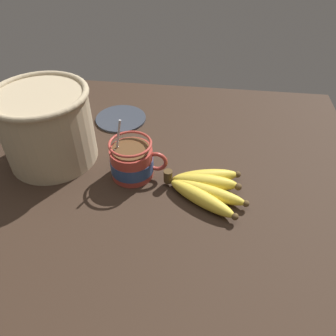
% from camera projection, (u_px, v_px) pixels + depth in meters
% --- Properties ---
extents(table, '(0.98, 0.98, 0.04)m').
position_uv_depth(table, '(158.00, 189.00, 0.76)').
color(table, '#332319').
rests_on(table, ground).
extents(coffee_mug, '(0.13, 0.10, 0.15)m').
position_uv_depth(coffee_mug, '(132.00, 161.00, 0.75)').
color(coffee_mug, '#B23D33').
rests_on(coffee_mug, table).
extents(banana_bunch, '(0.19, 0.16, 0.04)m').
position_uv_depth(banana_bunch, '(205.00, 187.00, 0.72)').
color(banana_bunch, '#4C381E').
rests_on(banana_bunch, table).
extents(woven_basket, '(0.22, 0.22, 0.18)m').
position_uv_depth(woven_basket, '(47.00, 125.00, 0.76)').
color(woven_basket, tan).
rests_on(woven_basket, table).
extents(small_plate, '(0.15, 0.15, 0.01)m').
position_uv_depth(small_plate, '(121.00, 119.00, 0.96)').
color(small_plate, '#333842').
rests_on(small_plate, table).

